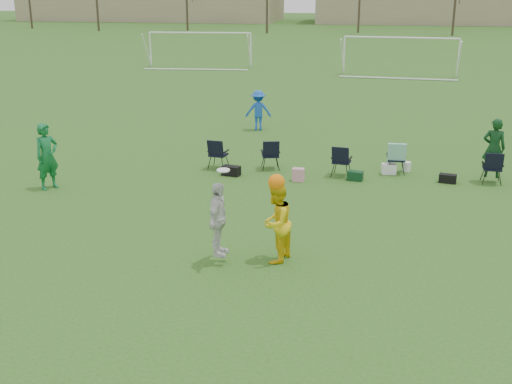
% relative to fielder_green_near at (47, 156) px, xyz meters
% --- Properties ---
extents(ground, '(260.00, 260.00, 0.00)m').
position_rel_fielder_green_near_xyz_m(ground, '(6.58, -4.97, -0.96)').
color(ground, '#2B581B').
rests_on(ground, ground).
extents(fielder_green_near, '(0.75, 0.84, 1.92)m').
position_rel_fielder_green_near_xyz_m(fielder_green_near, '(0.00, 0.00, 0.00)').
color(fielder_green_near, '#126934').
rests_on(fielder_green_near, ground).
extents(fielder_blue, '(1.15, 0.83, 1.61)m').
position_rel_fielder_green_near_xyz_m(fielder_blue, '(4.51, 8.89, -0.16)').
color(fielder_blue, blue).
rests_on(fielder_blue, ground).
extents(center_contest, '(1.81, 1.32, 2.10)m').
position_rel_fielder_green_near_xyz_m(center_contest, '(6.80, -4.00, -0.03)').
color(center_contest, silver).
rests_on(center_contest, ground).
extents(sideline_setup, '(9.06, 1.96, 1.93)m').
position_rel_fielder_green_near_xyz_m(sideline_setup, '(9.11, 3.05, -0.40)').
color(sideline_setup, '#0F3818').
rests_on(sideline_setup, ground).
extents(goal_left, '(7.39, 0.76, 2.46)m').
position_rel_fielder_green_near_xyz_m(goal_left, '(-3.42, 29.03, 0.96)').
color(goal_left, white).
rests_on(goal_left, ground).
extents(goal_mid, '(7.40, 0.63, 2.46)m').
position_rel_fielder_green_near_xyz_m(goal_mid, '(10.58, 27.03, 0.96)').
color(goal_mid, white).
rests_on(goal_mid, ground).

